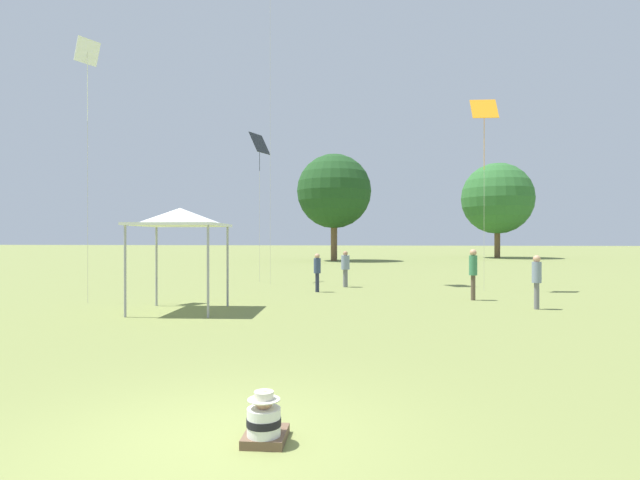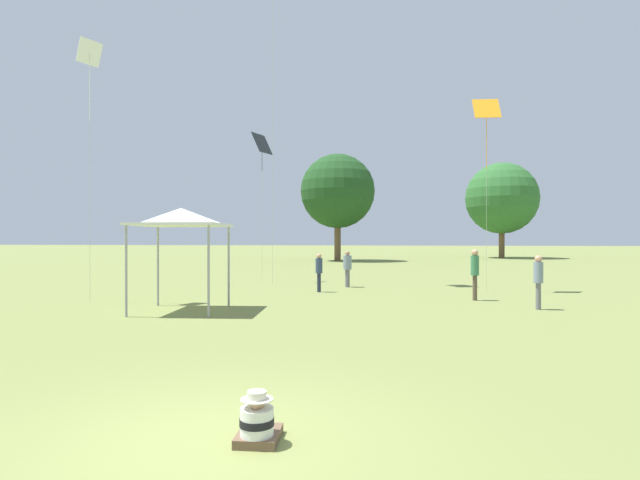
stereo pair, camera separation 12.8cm
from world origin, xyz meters
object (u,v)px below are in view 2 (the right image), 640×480
object	(u,v)px
seated_toddler	(257,422)
person_standing_2	(475,269)
person_standing_1	(538,276)
distant_tree_1	(502,198)
canopy_tent	(181,218)
kite_3	(90,63)
kite_2	(486,113)
distant_tree_0	(338,191)
person_standing_0	(347,266)
person_standing_3	(319,269)
kite_1	(262,146)

from	to	relation	value
seated_toddler	person_standing_2	xyz separation A→B (m)	(4.44, 13.04, 0.89)
person_standing_1	distant_tree_1	distance (m)	43.09
canopy_tent	kite_3	size ratio (longest dim) A/B	0.35
kite_2	canopy_tent	bearing A→B (deg)	-103.65
kite_2	distant_tree_0	xyz separation A→B (m)	(-8.94, 27.23, -0.58)
person_standing_0	kite_3	xyz separation A→B (m)	(-8.27, -6.66, 7.22)
person_standing_1	distant_tree_1	bearing A→B (deg)	160.46
seated_toddler	person_standing_3	size ratio (longest dim) A/B	0.37
person_standing_2	person_standing_3	bearing A→B (deg)	116.33
person_standing_0	canopy_tent	xyz separation A→B (m)	(-4.38, -8.10, 1.86)
person_standing_1	distant_tree_0	distance (m)	34.32
distant_tree_1	seated_toddler	bearing A→B (deg)	-104.85
person_standing_3	kite_3	bearing A→B (deg)	-76.09
person_standing_0	kite_1	bearing A→B (deg)	-153.21
person_standing_0	person_standing_1	size ratio (longest dim) A/B	0.97
person_standing_3	kite_2	xyz separation A→B (m)	(6.85, 1.18, 6.43)
person_standing_2	kite_2	size ratio (longest dim) A/B	0.23
kite_2	kite_3	xyz separation A→B (m)	(-14.13, -5.62, 0.79)
canopy_tent	kite_3	xyz separation A→B (m)	(-3.89, 1.44, 5.36)
person_standing_0	person_standing_3	bearing A→B (deg)	-61.10
person_standing_2	canopy_tent	size ratio (longest dim) A/B	0.58
person_standing_1	distant_tree_1	world-z (taller)	distant_tree_1
distant_tree_1	person_standing_0	bearing A→B (deg)	-112.06
kite_3	kite_2	bearing A→B (deg)	-178.08
person_standing_2	distant_tree_1	size ratio (longest dim) A/B	0.17
person_standing_1	kite_1	xyz separation A→B (m)	(-10.95, 8.49, 5.87)
person_standing_1	distant_tree_1	xyz separation A→B (m)	(8.03, 41.95, 5.66)
person_standing_3	canopy_tent	bearing A→B (deg)	-47.43
distant_tree_0	canopy_tent	bearing A→B (deg)	-92.16
person_standing_2	kite_2	bearing A→B (deg)	27.58
person_standing_0	distant_tree_1	bearing A→B (deg)	120.82
kite_2	person_standing_0	bearing A→B (deg)	-148.29
person_standing_1	person_standing_3	distance (m)	8.45
kite_3	person_standing_1	bearing A→B (deg)	161.73
kite_1	canopy_tent	bearing A→B (deg)	-114.08
person_standing_0	person_standing_3	distance (m)	2.43
canopy_tent	kite_3	distance (m)	6.78
person_standing_3	person_standing_1	bearing A→B (deg)	43.88
canopy_tent	distant_tree_0	world-z (taller)	distant_tree_0
canopy_tent	kite_1	size ratio (longest dim) A/B	0.41
person_standing_0	canopy_tent	size ratio (longest dim) A/B	0.52
seated_toddler	person_standing_1	xyz separation A→B (m)	(6.00, 10.96, 0.80)
canopy_tent	distant_tree_0	size ratio (longest dim) A/B	0.30
person_standing_0	kite_1	world-z (taller)	kite_1
person_standing_2	kite_2	world-z (taller)	kite_2
person_standing_1	canopy_tent	xyz separation A→B (m)	(-10.80, -1.82, 1.79)
seated_toddler	kite_1	xyz separation A→B (m)	(-4.95, 19.45, 6.67)
person_standing_0	distant_tree_1	world-z (taller)	distant_tree_1
seated_toddler	distant_tree_0	distance (m)	44.06
person_standing_2	person_standing_0	bearing A→B (deg)	94.21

